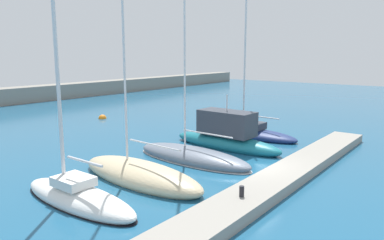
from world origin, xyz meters
The scene contains 9 objects.
ground_plane centered at (0.00, 0.00, 0.00)m, with size 120.00×120.00×0.00m, color #1E567A.
dock_pier centered at (0.00, -1.73, 0.25)m, with size 21.86×1.92×0.50m, color gray.
sailboat_white_nearest centered at (-7.93, 3.94, 0.31)m, with size 1.89×6.77×11.16m.
sailboat_sand_second centered at (-4.41, 3.87, 0.34)m, with size 2.83×7.92×15.37m.
sailboat_slate_third centered at (-0.07, 3.97, 0.27)m, with size 2.55×7.90×15.37m.
motorboat_teal_fourth centered at (3.67, 4.09, 0.83)m, with size 2.23×8.11×3.80m.
sailboat_navy_fifth centered at (7.57, 4.25, 0.33)m, with size 2.59×7.28×13.35m.
mooring_buoy_orange centered at (5.83, 19.33, 0.00)m, with size 0.76×0.76×0.76m, color orange.
dock_bollard centered at (-4.23, -1.73, 0.72)m, with size 0.20×0.20×0.44m, color black.
Camera 1 is at (-16.63, -8.77, 6.17)m, focal length 34.82 mm.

